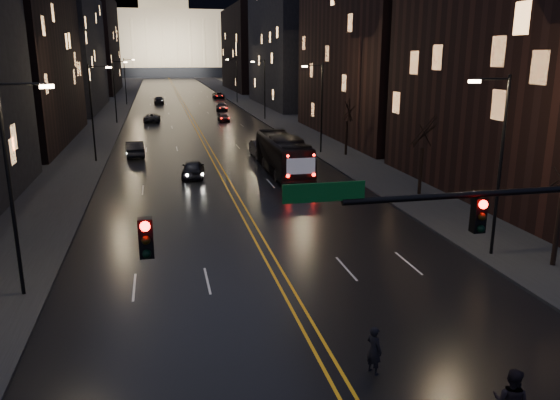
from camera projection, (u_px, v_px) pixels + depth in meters
road at (177, 94)px, 138.40m from camera, size 20.00×320.00×0.02m
sidewalk_left at (120, 94)px, 135.46m from camera, size 8.00×320.00×0.16m
sidewalk_right at (232, 93)px, 141.32m from camera, size 8.00×320.00×0.16m
center_line at (177, 94)px, 138.40m from camera, size 0.62×320.00×0.01m
building_left_mid at (1, 14)px, 58.73m from camera, size 12.00×30.00×28.00m
building_left_far at (62, 53)px, 95.59m from camera, size 12.00×34.00×20.00m
building_left_dist at (91, 45)px, 140.31m from camera, size 12.00×40.00×24.00m
building_right_near at (556, 21)px, 36.00m from camera, size 12.00×26.00×24.00m
building_right_mid at (294, 37)px, 103.60m from camera, size 12.00×34.00×26.00m
building_right_dist at (252, 49)px, 149.36m from camera, size 12.00×40.00×22.00m
capitol at (165, 37)px, 247.05m from camera, size 90.00×50.00×58.50m
traffic_signal at (552, 226)px, 15.78m from camera, size 17.29×0.45×7.00m
streetlamp_right_near at (498, 158)px, 26.24m from camera, size 2.13×0.25×9.00m
streetlamp_left_near at (14, 179)px, 21.71m from camera, size 2.13×0.25×9.00m
streetlamp_right_mid at (320, 103)px, 54.52m from camera, size 2.13×0.25×9.00m
streetlamp_left_mid at (94, 108)px, 49.99m from camera, size 2.13×0.25×9.00m
streetlamp_right_far at (263, 86)px, 82.79m from camera, size 2.13×0.25×9.00m
streetlamp_left_far at (116, 88)px, 78.27m from camera, size 2.13×0.25×9.00m
streetlamp_right_dist at (236, 78)px, 111.07m from camera, size 2.13×0.25×9.00m
streetlamp_left_dist at (126, 79)px, 106.54m from camera, size 2.13×0.25×9.00m
tree_right_mid at (423, 133)px, 38.15m from camera, size 2.40×2.40×6.65m
tree_right_far at (347, 111)px, 53.23m from camera, size 2.40×2.40×6.65m
bus at (283, 154)px, 46.37m from camera, size 2.79×11.60×3.23m
oncoming_car_a at (193, 169)px, 44.89m from camera, size 2.27×4.55×1.49m
oncoming_car_b at (135, 149)px, 54.12m from camera, size 2.09×4.95×1.59m
oncoming_car_c at (152, 118)px, 81.26m from camera, size 2.58×4.93×1.33m
oncoming_car_d at (159, 100)px, 111.10m from camera, size 2.07×4.99×1.44m
receding_car_a at (262, 149)px, 53.44m from camera, size 1.86×5.09×1.67m
receding_car_b at (224, 117)px, 81.61m from camera, size 1.60×3.85×1.30m
receding_car_c at (222, 107)px, 96.42m from camera, size 2.53×5.15×1.44m
receding_car_d at (219, 95)px, 123.27m from camera, size 2.47×5.15×1.42m
pedestrian_a at (374, 350)px, 17.33m from camera, size 0.60×0.71×1.64m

